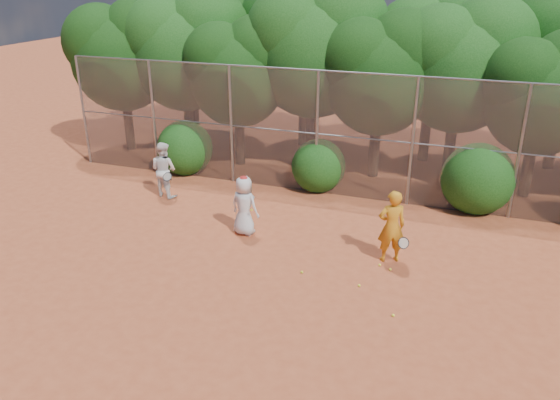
% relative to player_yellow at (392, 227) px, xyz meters
% --- Properties ---
extents(ground, '(80.00, 80.00, 0.00)m').
position_rel_player_yellow_xyz_m(ground, '(-2.07, -2.17, -0.95)').
color(ground, '#A04324').
rests_on(ground, ground).
extents(fence_back, '(20.05, 0.09, 4.03)m').
position_rel_player_yellow_xyz_m(fence_back, '(-2.18, 3.83, 1.10)').
color(fence_back, gray).
rests_on(fence_back, ground).
extents(tree_0, '(4.38, 3.81, 6.00)m').
position_rel_player_yellow_xyz_m(tree_0, '(-11.51, 5.87, 2.98)').
color(tree_0, black).
rests_on(tree_0, ground).
extents(tree_1, '(4.64, 4.03, 6.35)m').
position_rel_player_yellow_xyz_m(tree_1, '(-9.01, 6.37, 3.21)').
color(tree_1, black).
rests_on(tree_1, ground).
extents(tree_2, '(3.99, 3.47, 5.47)m').
position_rel_player_yellow_xyz_m(tree_2, '(-6.51, 5.66, 2.63)').
color(tree_2, black).
rests_on(tree_2, ground).
extents(tree_3, '(4.89, 4.26, 6.70)m').
position_rel_player_yellow_xyz_m(tree_3, '(-4.00, 6.67, 3.44)').
color(tree_3, black).
rests_on(tree_3, ground).
extents(tree_4, '(4.19, 3.64, 5.73)m').
position_rel_player_yellow_xyz_m(tree_4, '(-1.51, 6.07, 2.81)').
color(tree_4, black).
rests_on(tree_4, ground).
extents(tree_5, '(4.51, 3.92, 6.17)m').
position_rel_player_yellow_xyz_m(tree_5, '(0.99, 6.87, 3.09)').
color(tree_5, black).
rests_on(tree_5, ground).
extents(tree_6, '(3.86, 3.36, 5.29)m').
position_rel_player_yellow_xyz_m(tree_6, '(3.48, 5.86, 2.52)').
color(tree_6, black).
rests_on(tree_6, ground).
extents(tree_9, '(4.83, 4.20, 6.62)m').
position_rel_player_yellow_xyz_m(tree_9, '(-10.00, 8.67, 3.38)').
color(tree_9, black).
rests_on(tree_9, ground).
extents(tree_10, '(5.15, 4.48, 7.06)m').
position_rel_player_yellow_xyz_m(tree_10, '(-5.00, 8.87, 3.67)').
color(tree_10, black).
rests_on(tree_10, ground).
extents(tree_11, '(4.64, 4.03, 6.35)m').
position_rel_player_yellow_xyz_m(tree_11, '(-0.01, 8.47, 3.21)').
color(tree_11, black).
rests_on(tree_11, ground).
extents(bush_0, '(2.00, 2.00, 2.00)m').
position_rel_player_yellow_xyz_m(bush_0, '(-8.07, 4.13, 0.05)').
color(bush_0, '#134010').
rests_on(bush_0, ground).
extents(bush_1, '(1.80, 1.80, 1.80)m').
position_rel_player_yellow_xyz_m(bush_1, '(-3.07, 4.13, -0.05)').
color(bush_1, '#134010').
rests_on(bush_1, ground).
extents(bush_2, '(2.20, 2.20, 2.20)m').
position_rel_player_yellow_xyz_m(bush_2, '(1.93, 4.13, 0.15)').
color(bush_2, '#134010').
rests_on(bush_2, ground).
extents(player_yellow, '(0.93, 0.71, 1.91)m').
position_rel_player_yellow_xyz_m(player_yellow, '(0.00, 0.00, 0.00)').
color(player_yellow, orange).
rests_on(player_yellow, ground).
extents(player_teen, '(0.91, 0.68, 1.72)m').
position_rel_player_yellow_xyz_m(player_teen, '(-4.06, 0.18, -0.10)').
color(player_teen, silver).
rests_on(player_teen, ground).
extents(player_white, '(1.00, 0.85, 1.81)m').
position_rel_player_yellow_xyz_m(player_white, '(-7.59, 1.86, -0.05)').
color(player_white, white).
rests_on(player_white, ground).
extents(ball_0, '(0.07, 0.07, 0.07)m').
position_rel_player_yellow_xyz_m(ball_0, '(0.12, -0.51, -0.92)').
color(ball_0, yellow).
rests_on(ball_0, ground).
extents(ball_1, '(0.07, 0.07, 0.07)m').
position_rel_player_yellow_xyz_m(ball_1, '(-0.16, -0.38, -0.92)').
color(ball_1, yellow).
rests_on(ball_1, ground).
extents(ball_2, '(0.07, 0.07, 0.07)m').
position_rel_player_yellow_xyz_m(ball_2, '(-0.44, -1.50, -0.92)').
color(ball_2, yellow).
rests_on(ball_2, ground).
extents(ball_3, '(0.07, 0.07, 0.07)m').
position_rel_player_yellow_xyz_m(ball_3, '(0.49, -2.44, -0.92)').
color(ball_3, yellow).
rests_on(ball_3, ground).
extents(ball_4, '(0.07, 0.07, 0.07)m').
position_rel_player_yellow_xyz_m(ball_4, '(-1.89, -1.37, -0.92)').
color(ball_4, yellow).
rests_on(ball_4, ground).
extents(ball_5, '(0.07, 0.07, 0.07)m').
position_rel_player_yellow_xyz_m(ball_5, '(0.01, 2.50, -0.92)').
color(ball_5, yellow).
rests_on(ball_5, ground).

